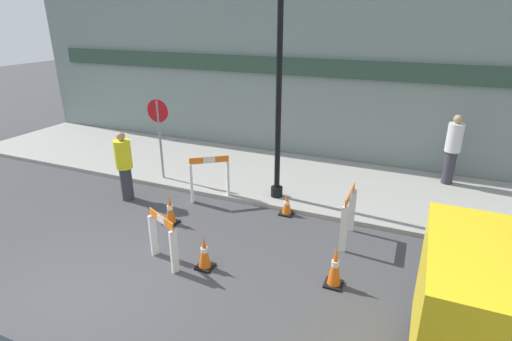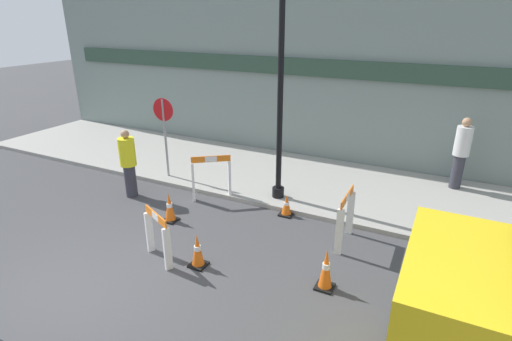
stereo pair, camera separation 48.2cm
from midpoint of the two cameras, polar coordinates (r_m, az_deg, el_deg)
ground_plane at (r=7.10m, az=-27.02°, el=-17.97°), size 60.00×60.00×0.00m
sidewalk_slab at (r=11.45m, az=-2.73°, el=-0.04°), size 18.00×3.72×0.10m
storefront_facade at (r=12.51m, az=1.05°, el=14.62°), size 18.00×0.22×5.50m
streetlamp_post at (r=8.86m, az=1.77°, el=16.49°), size 0.44×0.44×5.25m
stop_sign at (r=10.74m, az=-14.96°, el=6.12°), size 0.60×0.06×2.13m
barricade_0 at (r=8.01m, az=11.39°, el=-6.13°), size 0.14×0.91×1.08m
barricade_1 at (r=9.61m, az=-8.07°, el=-0.94°), size 0.83×0.67×1.13m
barricade_2 at (r=7.45m, az=-15.00°, el=-9.29°), size 0.78×0.46×0.97m
traffic_cone_0 at (r=7.28m, az=-9.31°, el=-11.56°), size 0.30×0.30×0.64m
traffic_cone_1 at (r=6.83m, az=9.19°, el=-13.47°), size 0.30×0.30×0.75m
traffic_cone_2 at (r=8.85m, az=-13.71°, el=-5.54°), size 0.30×0.30×0.66m
traffic_cone_3 at (r=9.02m, az=2.90°, el=-4.94°), size 0.30×0.30×0.49m
person_worker at (r=10.06m, az=-19.62°, el=0.80°), size 0.41×0.41×1.70m
person_pedestrian at (r=11.20m, az=25.20°, el=2.98°), size 0.48×0.48×1.83m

